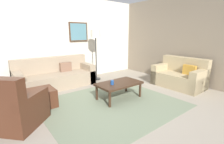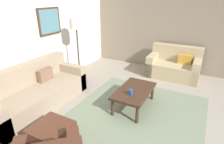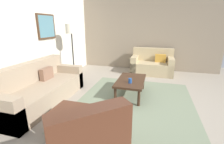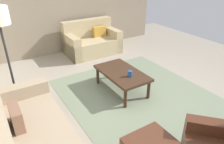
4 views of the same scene
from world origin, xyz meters
name	(u,v)px [view 3 (image 3 of 4)]	position (x,y,z in m)	size (l,w,h in m)	color
ground_plane	(134,102)	(0.00, 0.00, 0.00)	(8.00, 8.00, 0.00)	gray
rear_partition	(31,37)	(0.00, 2.60, 1.40)	(6.00, 0.12, 2.80)	silver
stone_feature_panel	(147,33)	(3.00, 0.00, 1.40)	(0.12, 5.20, 2.80)	gray
area_rug	(134,102)	(0.00, 0.00, 0.00)	(2.96, 2.55, 0.01)	slate
couch_main	(38,89)	(-0.55, 2.10, 0.30)	(2.24, 0.91, 0.88)	gray
couch_loveseat	(152,65)	(2.46, -0.27, 0.30)	(0.85, 1.43, 0.88)	tan
ottoman	(70,121)	(-1.30, 0.86, 0.20)	(0.56, 0.56, 0.40)	#4C2819
coffee_table	(131,82)	(0.36, 0.15, 0.36)	(1.10, 0.64, 0.41)	#382316
cup	(130,81)	(0.13, 0.14, 0.46)	(0.08, 0.08, 0.11)	#1E478C
lamp_standing	(72,35)	(0.87, 1.97, 1.41)	(0.32, 0.32, 1.71)	black
framed_artwork	(46,27)	(0.52, 2.51, 1.64)	(0.68, 0.04, 0.64)	#472D1C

